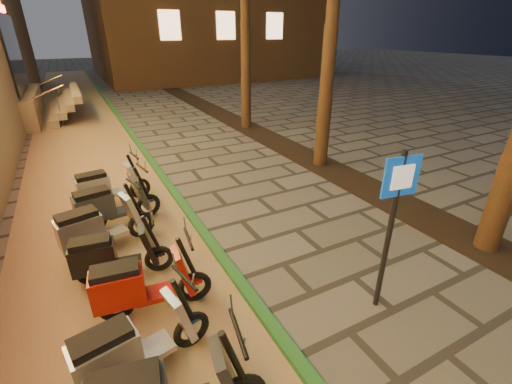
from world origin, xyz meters
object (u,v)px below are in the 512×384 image
scooter_8 (110,256)px  scooter_9 (96,228)px  scooter_10 (108,205)px  scooter_11 (105,187)px  scooter_6 (129,348)px  pedestrian_sign (394,213)px  scooter_7 (138,286)px

scooter_8 → scooter_9: 0.93m
scooter_10 → scooter_11: (0.05, 1.05, -0.02)m
scooter_6 → scooter_10: 3.71m
scooter_8 → scooter_11: size_ratio=0.95×
scooter_8 → pedestrian_sign: bearing=-27.7°
scooter_7 → scooter_9: size_ratio=0.96×
pedestrian_sign → scooter_7: (-3.08, 1.43, -1.05)m
scooter_10 → scooter_11: 1.05m
pedestrian_sign → scooter_8: size_ratio=1.56×
scooter_11 → scooter_7: bearing=-97.8°
pedestrian_sign → scooter_6: (-3.36, 0.44, -1.05)m
scooter_10 → scooter_8: bearing=-105.7°
scooter_7 → scooter_10: (-0.07, 2.70, 0.02)m
scooter_9 → scooter_7: bearing=-93.0°
scooter_10 → scooter_9: bearing=-119.5°
scooter_9 → scooter_11: size_ratio=1.05×
scooter_6 → scooter_10: (0.21, 3.70, 0.02)m
scooter_7 → scooter_11: bearing=97.4°
scooter_7 → pedestrian_sign: bearing=-17.8°
scooter_6 → scooter_10: bearing=75.1°
scooter_7 → scooter_9: bearing=107.9°
scooter_6 → scooter_7: scooter_7 is taller
scooter_7 → scooter_10: scooter_10 is taller
scooter_7 → scooter_8: (-0.25, 0.96, -0.03)m
scooter_6 → scooter_8: bearing=77.6°
scooter_9 → scooter_10: 0.87m
pedestrian_sign → scooter_10: 5.30m
pedestrian_sign → scooter_9: (-3.44, 3.32, -1.03)m
pedestrian_sign → scooter_11: (-3.10, 5.18, -1.05)m
scooter_6 → scooter_10: size_ratio=0.95×
pedestrian_sign → scooter_9: 4.89m
pedestrian_sign → scooter_9: pedestrian_sign is taller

